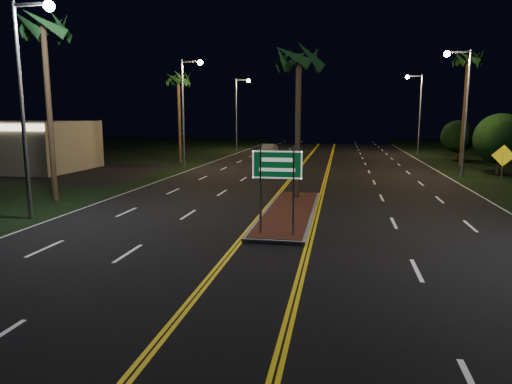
% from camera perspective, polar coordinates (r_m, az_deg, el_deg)
% --- Properties ---
extents(ground, '(120.00, 120.00, 0.00)m').
position_cam_1_polar(ground, '(14.21, 1.00, -8.66)').
color(ground, black).
rests_on(ground, ground).
extents(median_island, '(2.25, 10.25, 0.17)m').
position_cam_1_polar(median_island, '(20.89, 4.19, -2.52)').
color(median_island, gray).
rests_on(median_island, ground).
extents(highway_sign, '(1.80, 0.08, 3.20)m').
position_cam_1_polar(highway_sign, '(16.39, 2.65, 2.40)').
color(highway_sign, gray).
rests_on(highway_sign, ground).
extents(streetlight_left_near, '(1.91, 0.44, 9.00)m').
position_cam_1_polar(streetlight_left_near, '(21.59, -26.58, 11.79)').
color(streetlight_left_near, gray).
rests_on(streetlight_left_near, ground).
extents(streetlight_left_mid, '(1.91, 0.44, 9.00)m').
position_cam_1_polar(streetlight_left_mid, '(39.48, -8.61, 11.19)').
color(streetlight_left_mid, gray).
rests_on(streetlight_left_mid, ground).
extents(streetlight_left_far, '(1.91, 0.44, 9.00)m').
position_cam_1_polar(streetlight_left_far, '(58.75, -2.12, 10.71)').
color(streetlight_left_far, gray).
rests_on(streetlight_left_far, ground).
extents(streetlight_right_mid, '(1.91, 0.44, 9.00)m').
position_cam_1_polar(streetlight_right_mid, '(36.32, 24.33, 10.63)').
color(streetlight_right_mid, gray).
rests_on(streetlight_right_mid, ground).
extents(streetlight_right_far, '(1.91, 0.44, 9.00)m').
position_cam_1_polar(streetlight_right_far, '(55.96, 19.48, 10.24)').
color(streetlight_right_far, gray).
rests_on(streetlight_right_far, ground).
extents(palm_median, '(2.40, 2.40, 8.30)m').
position_cam_1_polar(palm_median, '(24.09, 5.38, 16.26)').
color(palm_median, '#382819').
rests_on(palm_median, ground).
extents(palm_left_near, '(2.40, 2.40, 9.80)m').
position_cam_1_polar(palm_left_near, '(26.25, -25.07, 17.97)').
color(palm_left_near, '#382819').
rests_on(palm_left_near, ground).
extents(palm_left_far, '(2.40, 2.40, 8.80)m').
position_cam_1_polar(palm_left_far, '(44.09, -9.70, 13.70)').
color(palm_left_far, '#382819').
rests_on(palm_left_far, ground).
extents(palm_right_far, '(2.40, 2.40, 10.30)m').
position_cam_1_polar(palm_right_far, '(44.83, 24.99, 14.69)').
color(palm_right_far, '#382819').
rests_on(palm_right_far, ground).
extents(shrub_mid, '(3.78, 3.78, 4.62)m').
position_cam_1_polar(shrub_mid, '(39.16, 28.19, 5.91)').
color(shrub_mid, '#382819').
rests_on(shrub_mid, ground).
extents(shrub_far, '(3.24, 3.24, 3.96)m').
position_cam_1_polar(shrub_far, '(50.70, 23.89, 6.35)').
color(shrub_far, '#382819').
rests_on(shrub_far, ground).
extents(car_near, '(2.02, 4.55, 1.51)m').
position_cam_1_polar(car_near, '(44.66, 1.86, 4.79)').
color(car_near, silver).
rests_on(car_near, ground).
extents(car_far, '(2.36, 4.62, 1.48)m').
position_cam_1_polar(car_far, '(51.46, 1.57, 5.41)').
color(car_far, silver).
rests_on(car_far, ground).
extents(warning_sign, '(1.10, 0.53, 2.85)m').
position_cam_1_polar(warning_sign, '(28.70, 28.47, 3.28)').
color(warning_sign, gray).
rests_on(warning_sign, ground).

